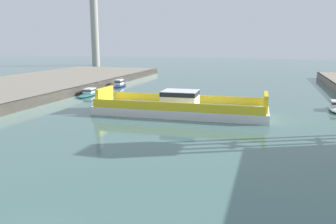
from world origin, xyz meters
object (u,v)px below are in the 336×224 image
Objects in this scene: moored_boat_upstream_b at (120,84)px; smokestack_distant_b at (94,26)px; moored_boat_near_left at (89,93)px; smokestack_distant_a at (94,15)px; moored_boat_mid_left at (336,107)px; chain_ferry at (180,107)px.

smokestack_distant_b is (-39.68, 62.57, 15.59)m from moored_boat_upstream_b.
smokestack_distant_a is at bearing 117.46° from moored_boat_near_left.
smokestack_distant_a is at bearing 136.75° from moored_boat_mid_left.
moored_boat_upstream_b is (-20.02, 24.02, -0.40)m from chain_ferry.
moored_boat_mid_left is at bearing -3.25° from moored_boat_near_left.
moored_boat_upstream_b is at bearing 88.13° from moored_boat_near_left.
smokestack_distant_a reaches higher than moored_boat_mid_left.
moored_boat_upstream_b is 0.16× the size of smokestack_distant_a.
moored_boat_mid_left is (20.88, 9.05, -0.50)m from chain_ferry.
moored_boat_upstream_b is at bearing -57.46° from smokestack_distant_a.
moored_boat_upstream_b is at bearing -57.62° from smokestack_distant_b.
smokestack_distant_a is (-78.43, 73.78, 19.60)m from moored_boat_mid_left.
smokestack_distant_b is at bearing 136.10° from moored_boat_mid_left.
smokestack_distant_b is (-80.59, 77.54, 15.69)m from moored_boat_mid_left.
moored_boat_upstream_b is at bearing 129.82° from chain_ferry.
chain_ferry is 0.62× the size of smokestack_distant_a.
moored_boat_mid_left is 0.22× the size of smokestack_distant_b.
moored_boat_near_left is at bearing 150.86° from chain_ferry.
chain_ferry is at bearing -50.18° from moored_boat_upstream_b.
moored_boat_near_left is at bearing -91.87° from moored_boat_upstream_b.
smokestack_distant_b is (-2.15, 3.76, -3.92)m from smokestack_distant_a.
moored_boat_mid_left is 1.05× the size of moored_boat_upstream_b.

